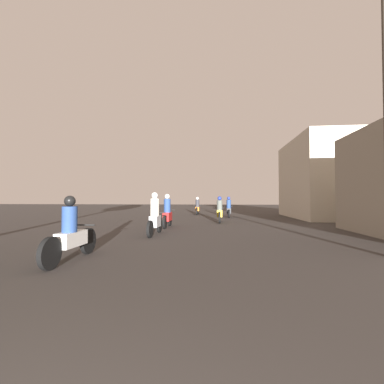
# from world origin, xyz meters

# --- Properties ---
(motorcycle_white) EXTENTS (0.60, 2.12, 1.45)m
(motorcycle_white) POSITION_xyz_m (-2.36, 5.79, 0.59)
(motorcycle_white) COLOR black
(motorcycle_white) RESTS_ON ground_plane
(motorcycle_silver) EXTENTS (0.60, 2.09, 1.63)m
(motorcycle_silver) POSITION_xyz_m (-1.51, 9.99, 0.66)
(motorcycle_silver) COLOR black
(motorcycle_silver) RESTS_ON ground_plane
(motorcycle_red) EXTENTS (0.60, 1.88, 1.61)m
(motorcycle_red) POSITION_xyz_m (-1.54, 12.58, 0.64)
(motorcycle_red) COLOR black
(motorcycle_red) RESTS_ON ground_plane
(motorcycle_yellow) EXTENTS (0.60, 2.08, 1.52)m
(motorcycle_yellow) POSITION_xyz_m (0.98, 15.47, 0.61)
(motorcycle_yellow) COLOR black
(motorcycle_yellow) RESTS_ON ground_plane
(motorcycle_black) EXTENTS (0.60, 1.91, 1.54)m
(motorcycle_black) POSITION_xyz_m (1.67, 19.60, 0.61)
(motorcycle_black) COLOR black
(motorcycle_black) RESTS_ON ground_plane
(motorcycle_orange) EXTENTS (0.60, 1.95, 1.52)m
(motorcycle_orange) POSITION_xyz_m (-0.87, 22.31, 0.61)
(motorcycle_orange) COLOR black
(motorcycle_orange) RESTS_ON ground_plane
(building_right_far) EXTENTS (5.80, 7.76, 5.64)m
(building_right_far) POSITION_xyz_m (9.14, 19.81, 2.82)
(building_right_far) COLOR beige
(building_right_far) RESTS_ON ground_plane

